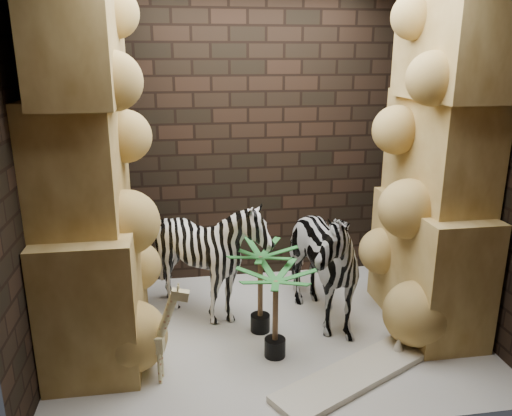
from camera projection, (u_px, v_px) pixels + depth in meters
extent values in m
plane|color=silver|center=(269.00, 332.00, 4.43)|extent=(3.50, 3.50, 0.00)
plane|color=black|center=(248.00, 138.00, 5.18)|extent=(3.50, 0.00, 3.50)
plane|color=black|center=(312.00, 209.00, 2.81)|extent=(3.50, 0.00, 3.50)
plane|color=black|center=(36.00, 171.00, 3.73)|extent=(0.00, 3.00, 3.00)
plane|color=black|center=(476.00, 156.00, 4.25)|extent=(0.00, 3.00, 3.00)
imported|color=white|center=(313.00, 249.00, 4.44)|extent=(0.86, 1.27, 1.37)
imported|color=white|center=(210.00, 264.00, 4.52)|extent=(1.00, 1.21, 1.07)
cube|color=beige|center=(355.00, 375.00, 3.80)|extent=(1.41, 0.96, 0.05)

